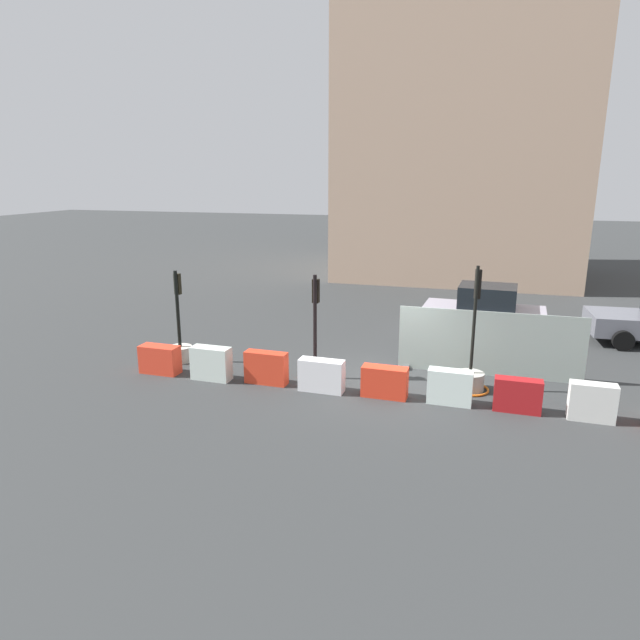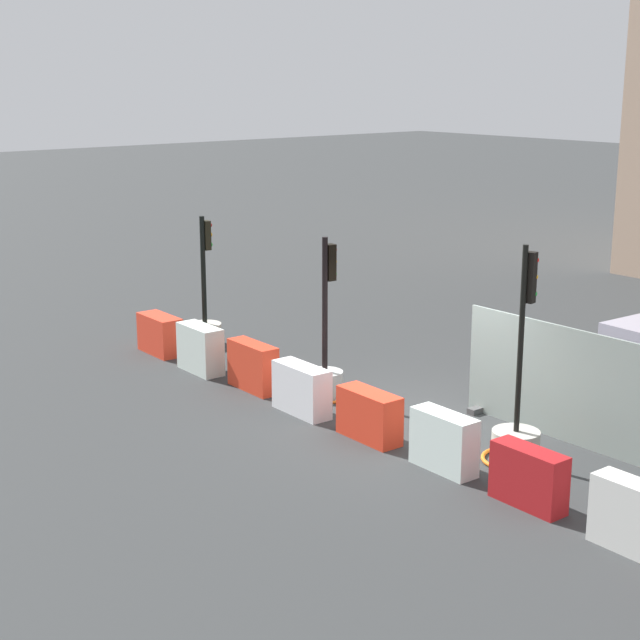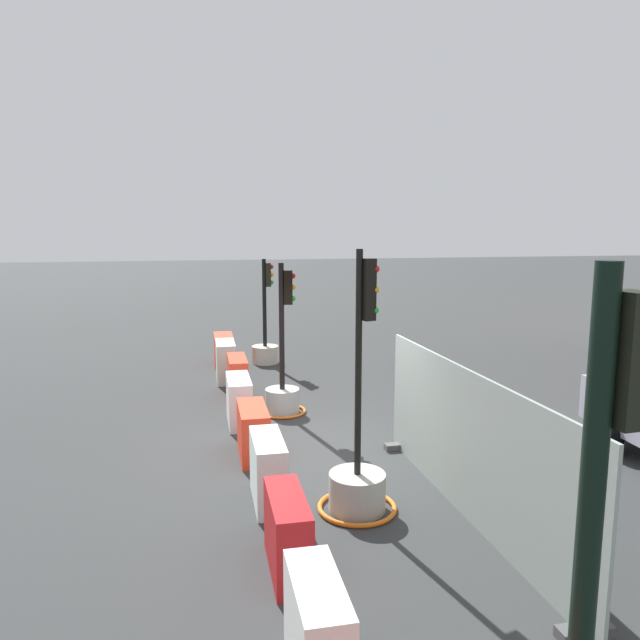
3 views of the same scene
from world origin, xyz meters
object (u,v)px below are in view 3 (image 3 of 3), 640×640
at_px(traffic_light_0, 265,344).
at_px(construction_barrier_2, 238,378).
at_px(construction_barrier_4, 253,432).
at_px(construction_barrier_7, 317,636).
at_px(traffic_light_1, 283,388).
at_px(construction_barrier_3, 239,401).
at_px(construction_barrier_1, 226,361).
at_px(construction_barrier_5, 268,470).
at_px(construction_barrier_0, 224,350).
at_px(traffic_light_2, 358,478).
at_px(construction_barrier_6, 287,534).

xyz_separation_m(traffic_light_0, construction_barrier_2, (3.13, -1.00, -0.06)).
height_order(construction_barrier_4, construction_barrier_7, construction_barrier_7).
bearing_deg(traffic_light_1, construction_barrier_3, -63.66).
xyz_separation_m(construction_barrier_1, construction_barrier_5, (6.29, 0.11, -0.03)).
height_order(traffic_light_0, construction_barrier_2, traffic_light_0).
xyz_separation_m(construction_barrier_3, construction_barrier_4, (1.61, 0.07, -0.03)).
height_order(construction_barrier_0, construction_barrier_4, construction_barrier_0).
height_order(construction_barrier_0, construction_barrier_7, construction_barrier_7).
distance_m(construction_barrier_0, construction_barrier_2, 3.14).
bearing_deg(construction_barrier_2, construction_barrier_0, -178.49).
xyz_separation_m(traffic_light_1, traffic_light_2, (4.08, 0.27, -0.06)).
distance_m(traffic_light_2, construction_barrier_7, 2.90).
height_order(traffic_light_1, construction_barrier_0, traffic_light_1).
distance_m(traffic_light_1, traffic_light_2, 4.09).
bearing_deg(construction_barrier_6, construction_barrier_1, -179.32).
relative_size(construction_barrier_6, construction_barrier_7, 1.08).
relative_size(traffic_light_2, construction_barrier_6, 2.99).
distance_m(construction_barrier_4, construction_barrier_5, 1.58).
relative_size(construction_barrier_0, construction_barrier_5, 1.05).
bearing_deg(construction_barrier_4, traffic_light_0, 170.64).
height_order(traffic_light_2, construction_barrier_2, traffic_light_2).
height_order(construction_barrier_5, construction_barrier_7, construction_barrier_7).
bearing_deg(construction_barrier_4, traffic_light_1, 158.64).
xyz_separation_m(traffic_light_0, traffic_light_1, (4.25, -0.24, -0.02)).
bearing_deg(construction_barrier_5, traffic_light_1, 167.77).
xyz_separation_m(construction_barrier_0, construction_barrier_4, (6.31, 0.04, -0.00)).
bearing_deg(traffic_light_1, construction_barrier_6, -8.83).
height_order(traffic_light_1, construction_barrier_6, traffic_light_1).
relative_size(traffic_light_2, construction_barrier_7, 3.24).
bearing_deg(traffic_light_1, traffic_light_0, 176.79).
distance_m(construction_barrier_1, construction_barrier_7, 9.42).
distance_m(construction_barrier_5, construction_barrier_6, 1.55).
distance_m(traffic_light_1, construction_barrier_6, 5.24).
relative_size(traffic_light_0, construction_barrier_2, 2.38).
bearing_deg(construction_barrier_1, traffic_light_1, 18.63).
relative_size(traffic_light_2, construction_barrier_4, 2.83).
relative_size(construction_barrier_0, construction_barrier_4, 0.98).
height_order(traffic_light_2, construction_barrier_4, traffic_light_2).
relative_size(construction_barrier_4, construction_barrier_6, 1.06).
bearing_deg(construction_barrier_2, construction_barrier_1, -174.84).
bearing_deg(construction_barrier_7, construction_barrier_2, 179.35).
bearing_deg(construction_barrier_1, construction_barrier_5, 1.01).
relative_size(construction_barrier_1, construction_barrier_3, 0.93).
relative_size(construction_barrier_1, construction_barrier_2, 0.95).
bearing_deg(construction_barrier_5, traffic_light_0, 172.59).
height_order(construction_barrier_0, construction_barrier_2, construction_barrier_2).
height_order(construction_barrier_1, construction_barrier_2, construction_barrier_1).
height_order(construction_barrier_6, construction_barrier_7, construction_barrier_7).
bearing_deg(construction_barrier_1, construction_barrier_2, 5.16).
relative_size(construction_barrier_2, construction_barrier_3, 0.98).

